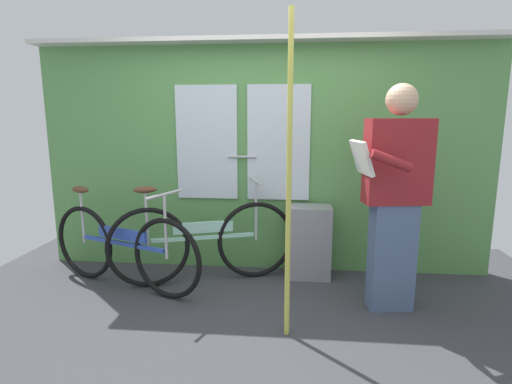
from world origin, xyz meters
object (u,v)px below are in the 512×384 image
object	(u,v)px
trash_bin_by_wall	(308,242)
bicycle_near_door	(122,247)
handrail_pole	(289,182)
passenger_reading_newspaper	(395,194)
bicycle_leaning_behind	(203,241)

from	to	relation	value
trash_bin_by_wall	bicycle_near_door	bearing A→B (deg)	-166.23
handrail_pole	passenger_reading_newspaper	bearing A→B (deg)	30.82
bicycle_leaning_behind	passenger_reading_newspaper	size ratio (longest dim) A/B	0.94
bicycle_leaning_behind	trash_bin_by_wall	bearing A→B (deg)	-5.87
handrail_pole	bicycle_near_door	bearing A→B (deg)	155.84
trash_bin_by_wall	passenger_reading_newspaper	bearing A→B (deg)	-43.26
bicycle_leaning_behind	handrail_pole	size ratio (longest dim) A/B	0.75
bicycle_near_door	passenger_reading_newspaper	world-z (taller)	passenger_reading_newspaper
bicycle_leaning_behind	trash_bin_by_wall	size ratio (longest dim) A/B	2.38
bicycle_leaning_behind	passenger_reading_newspaper	bearing A→B (deg)	-31.82
trash_bin_by_wall	handrail_pole	world-z (taller)	handrail_pole
passenger_reading_newspaper	handrail_pole	distance (m)	0.95
bicycle_near_door	handrail_pole	distance (m)	1.78
bicycle_near_door	handrail_pole	world-z (taller)	handrail_pole
passenger_reading_newspaper	handrail_pole	bearing A→B (deg)	22.25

